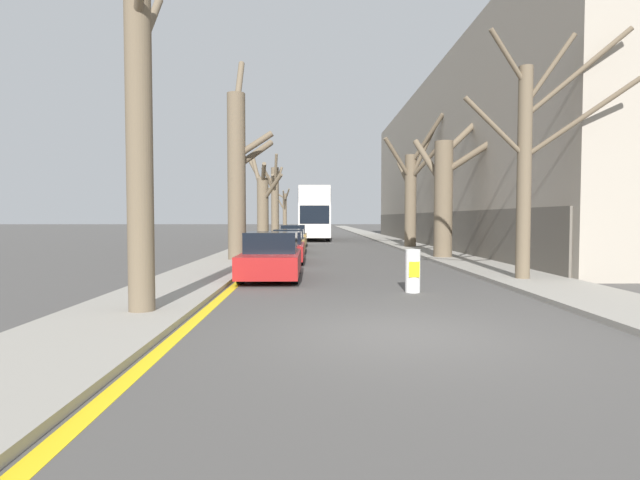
{
  "coord_description": "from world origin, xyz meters",
  "views": [
    {
      "loc": [
        -1.46,
        -8.12,
        1.92
      ],
      "look_at": [
        -0.83,
        30.96,
        0.2
      ],
      "focal_mm": 28.0,
      "sensor_mm": 36.0,
      "label": 1
    }
  ],
  "objects_px": {
    "street_tree_left_1": "(238,172)",
    "street_tree_left_2": "(262,204)",
    "parked_car_3": "(293,236)",
    "street_tree_left_3": "(275,199)",
    "parked_car_0": "(271,257)",
    "parked_car_1": "(282,248)",
    "street_tree_right_2": "(412,191)",
    "traffic_bollard": "(413,271)",
    "street_tree_left_4": "(284,211)",
    "street_tree_right_1": "(446,192)",
    "double_decker_bus": "(314,211)",
    "parked_car_2": "(289,241)",
    "street_tree_left_0": "(141,117)",
    "street_tree_right_0": "(529,158)"
  },
  "relations": [
    {
      "from": "street_tree_right_2",
      "to": "parked_car_1",
      "type": "height_order",
      "value": "street_tree_right_2"
    },
    {
      "from": "parked_car_0",
      "to": "parked_car_3",
      "type": "height_order",
      "value": "parked_car_0"
    },
    {
      "from": "street_tree_left_2",
      "to": "parked_car_2",
      "type": "distance_m",
      "value": 6.87
    },
    {
      "from": "street_tree_right_2",
      "to": "traffic_bollard",
      "type": "distance_m",
      "value": 19.43
    },
    {
      "from": "street_tree_left_0",
      "to": "street_tree_right_2",
      "type": "distance_m",
      "value": 23.94
    },
    {
      "from": "parked_car_1",
      "to": "parked_car_0",
      "type": "bearing_deg",
      "value": -90.0
    },
    {
      "from": "parked_car_0",
      "to": "parked_car_2",
      "type": "relative_size",
      "value": 0.92
    },
    {
      "from": "street_tree_right_1",
      "to": "parked_car_3",
      "type": "relative_size",
      "value": 1.66
    },
    {
      "from": "street_tree_left_3",
      "to": "street_tree_right_2",
      "type": "height_order",
      "value": "street_tree_right_2"
    },
    {
      "from": "street_tree_left_0",
      "to": "double_decker_bus",
      "type": "bearing_deg",
      "value": 84.3
    },
    {
      "from": "street_tree_left_0",
      "to": "street_tree_left_3",
      "type": "relative_size",
      "value": 1.14
    },
    {
      "from": "street_tree_left_1",
      "to": "street_tree_right_1",
      "type": "bearing_deg",
      "value": 7.63
    },
    {
      "from": "street_tree_left_4",
      "to": "street_tree_left_1",
      "type": "bearing_deg",
      "value": -90.02
    },
    {
      "from": "street_tree_left_0",
      "to": "street_tree_left_2",
      "type": "bearing_deg",
      "value": 90.24
    },
    {
      "from": "street_tree_left_2",
      "to": "street_tree_right_1",
      "type": "bearing_deg",
      "value": -48.08
    },
    {
      "from": "street_tree_left_1",
      "to": "street_tree_right_2",
      "type": "relative_size",
      "value": 1.12
    },
    {
      "from": "street_tree_left_0",
      "to": "street_tree_right_2",
      "type": "height_order",
      "value": "street_tree_left_0"
    },
    {
      "from": "double_decker_bus",
      "to": "parked_car_2",
      "type": "relative_size",
      "value": 2.3
    },
    {
      "from": "street_tree_left_0",
      "to": "street_tree_right_2",
      "type": "bearing_deg",
      "value": 66.43
    },
    {
      "from": "parked_car_1",
      "to": "street_tree_right_1",
      "type": "bearing_deg",
      "value": 10.9
    },
    {
      "from": "street_tree_right_2",
      "to": "parked_car_1",
      "type": "relative_size",
      "value": 1.92
    },
    {
      "from": "parked_car_0",
      "to": "street_tree_right_1",
      "type": "bearing_deg",
      "value": 44.6
    },
    {
      "from": "street_tree_left_3",
      "to": "street_tree_left_4",
      "type": "distance_m",
      "value": 12.08
    },
    {
      "from": "street_tree_left_2",
      "to": "traffic_bollard",
      "type": "distance_m",
      "value": 22.0
    },
    {
      "from": "traffic_bollard",
      "to": "parked_car_0",
      "type": "bearing_deg",
      "value": 142.52
    },
    {
      "from": "street_tree_right_0",
      "to": "parked_car_0",
      "type": "height_order",
      "value": "street_tree_right_0"
    },
    {
      "from": "street_tree_right_2",
      "to": "parked_car_3",
      "type": "relative_size",
      "value": 2.01
    },
    {
      "from": "street_tree_right_2",
      "to": "traffic_bollard",
      "type": "height_order",
      "value": "street_tree_right_2"
    },
    {
      "from": "street_tree_left_2",
      "to": "traffic_bollard",
      "type": "relative_size",
      "value": 5.69
    },
    {
      "from": "street_tree_left_1",
      "to": "street_tree_left_2",
      "type": "relative_size",
      "value": 1.45
    },
    {
      "from": "street_tree_right_1",
      "to": "traffic_bollard",
      "type": "relative_size",
      "value": 6.06
    },
    {
      "from": "street_tree_left_4",
      "to": "parked_car_0",
      "type": "relative_size",
      "value": 1.35
    },
    {
      "from": "street_tree_left_1",
      "to": "street_tree_left_0",
      "type": "bearing_deg",
      "value": -90.11
    },
    {
      "from": "street_tree_left_4",
      "to": "parked_car_3",
      "type": "height_order",
      "value": "street_tree_left_4"
    },
    {
      "from": "street_tree_left_1",
      "to": "parked_car_3",
      "type": "bearing_deg",
      "value": 81.06
    },
    {
      "from": "street_tree_left_3",
      "to": "street_tree_right_1",
      "type": "distance_m",
      "value": 24.19
    },
    {
      "from": "street_tree_right_1",
      "to": "parked_car_2",
      "type": "height_order",
      "value": "street_tree_right_1"
    },
    {
      "from": "street_tree_left_4",
      "to": "double_decker_bus",
      "type": "xyz_separation_m",
      "value": [
        3.42,
        -13.11,
        -0.22
      ]
    },
    {
      "from": "parked_car_0",
      "to": "parked_car_2",
      "type": "xyz_separation_m",
      "value": [
        0.0,
        11.91,
        -0.07
      ]
    },
    {
      "from": "street_tree_left_2",
      "to": "double_decker_bus",
      "type": "height_order",
      "value": "street_tree_left_2"
    },
    {
      "from": "street_tree_left_3",
      "to": "double_decker_bus",
      "type": "bearing_deg",
      "value": -16.56
    },
    {
      "from": "parked_car_3",
      "to": "street_tree_left_3",
      "type": "bearing_deg",
      "value": 100.68
    },
    {
      "from": "street_tree_left_3",
      "to": "parked_car_1",
      "type": "bearing_deg",
      "value": -84.94
    },
    {
      "from": "parked_car_2",
      "to": "street_tree_left_4",
      "type": "bearing_deg",
      "value": 93.72
    },
    {
      "from": "parked_car_0",
      "to": "parked_car_1",
      "type": "bearing_deg",
      "value": 90.0
    },
    {
      "from": "street_tree_left_3",
      "to": "street_tree_right_1",
      "type": "xyz_separation_m",
      "value": [
        9.6,
        -22.2,
        -0.52
      ]
    },
    {
      "from": "street_tree_left_4",
      "to": "parked_car_2",
      "type": "distance_m",
      "value": 29.88
    },
    {
      "from": "street_tree_left_2",
      "to": "street_tree_left_4",
      "type": "relative_size",
      "value": 1.13
    },
    {
      "from": "parked_car_1",
      "to": "street_tree_left_4",
      "type": "bearing_deg",
      "value": 93.1
    },
    {
      "from": "street_tree_left_3",
      "to": "double_decker_bus",
      "type": "relative_size",
      "value": 0.73
    }
  ]
}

